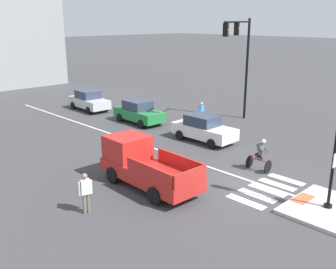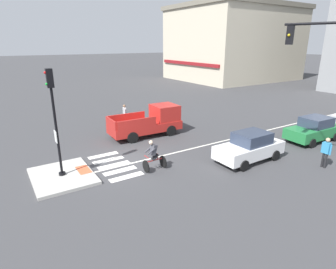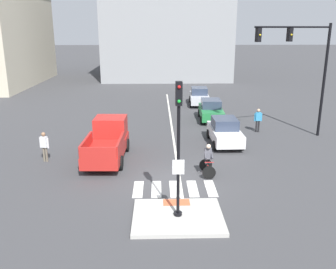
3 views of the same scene
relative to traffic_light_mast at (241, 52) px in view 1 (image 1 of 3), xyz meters
name	(u,v)px [view 1 (image 1 of 3)]	position (x,y,z in m)	size (l,w,h in m)	color
ground_plane	(251,184)	(-8.62, -6.99, -5.11)	(300.00, 300.00, 0.00)	#3D3D3F
traffic_island	(327,209)	(-8.62, -10.54, -5.03)	(3.46, 2.81, 0.15)	#B2AFA8
tactile_pad_front	(303,198)	(-8.62, -9.49, -4.95)	(1.10, 0.60, 0.01)	#DB5B38
crosswalk_stripe_a	(246,202)	(-10.28, -7.83, -5.10)	(0.44, 1.80, 0.01)	silver
crosswalk_stripe_b	(257,195)	(-9.45, -7.83, -5.10)	(0.44, 1.80, 0.01)	silver
crosswalk_stripe_c	(267,190)	(-8.62, -7.83, -5.10)	(0.44, 1.80, 0.01)	silver
crosswalk_stripe_d	(277,184)	(-7.79, -7.83, -5.10)	(0.44, 1.80, 0.01)	silver
crosswalk_stripe_e	(286,179)	(-6.96, -7.83, -5.10)	(0.44, 1.80, 0.01)	silver
lane_centre_line	(122,138)	(-8.33, 3.01, -5.10)	(0.14, 28.00, 0.01)	silver
traffic_light_mast	(241,52)	(0.00, 0.00, 0.00)	(5.39, 2.05, 7.38)	black
car_green_eastbound_far	(139,112)	(-5.13, 5.13, -4.30)	(1.98, 4.17, 1.64)	#237A3D
car_white_eastbound_mid	(204,128)	(-5.15, -1.10, -4.30)	(1.88, 4.12, 1.64)	white
car_silver_eastbound_distant	(89,100)	(-5.39, 11.25, -4.30)	(2.01, 4.18, 1.64)	silver
pickup_truck_red_westbound_near	(143,164)	(-12.17, -3.50, -4.13)	(2.18, 5.16, 2.08)	red
cyclist	(260,154)	(-6.92, -6.31, -4.24)	(0.69, 1.11, 1.68)	black
pedestrian_at_curb_left	(85,190)	(-15.56, -4.05, -4.13)	(0.53, 0.31, 1.67)	#6B6051
pedestrian_waiting_far_side	(201,112)	(-2.33, 1.54, -4.13)	(0.55, 0.23, 1.67)	black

